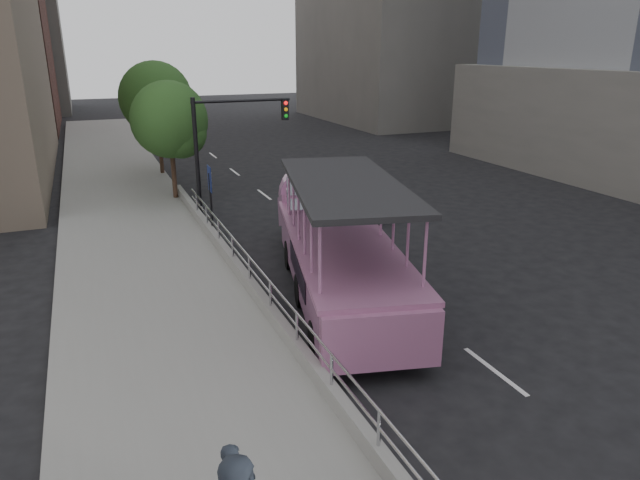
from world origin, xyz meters
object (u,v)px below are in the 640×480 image
car (355,197)px  parking_sign (211,195)px  street_tree_far (158,101)px  traffic_signal (224,138)px  street_tree_near (172,123)px  duck_boat (335,245)px

car → parking_sign: (-6.80, -1.62, 1.09)m
street_tree_far → traffic_signal: bearing=-81.6°
traffic_signal → parking_sign: bearing=-114.3°
car → traffic_signal: (-5.51, 1.24, 2.75)m
parking_sign → traffic_signal: size_ratio=0.57×
traffic_signal → street_tree_near: 3.80m
duck_boat → street_tree_near: size_ratio=1.99×
duck_boat → car: bearing=59.9°
street_tree_near → street_tree_far: street_tree_far is taller
traffic_signal → street_tree_near: bearing=115.0°
car → traffic_signal: traffic_signal is taller
car → street_tree_far: street_tree_far is taller
parking_sign → street_tree_far: size_ratio=0.46×
duck_boat → parking_sign: bearing=114.5°
duck_boat → traffic_signal: bearing=98.6°
parking_sign → traffic_signal: bearing=65.7°
car → street_tree_near: size_ratio=0.76×
duck_boat → parking_sign: (-2.58, 5.67, 0.47)m
street_tree_near → traffic_signal: bearing=-65.0°
traffic_signal → car: bearing=-12.7°
street_tree_near → street_tree_far: (0.20, 6.00, 0.49)m
duck_boat → street_tree_far: bearing=98.5°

